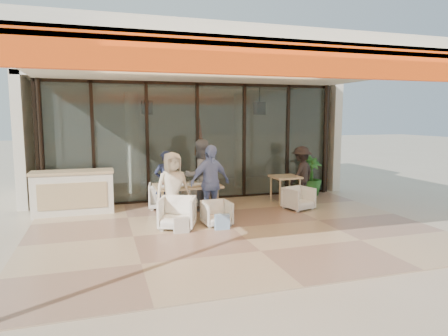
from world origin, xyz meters
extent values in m
plane|color=#C6B293|center=(0.00, 0.00, 0.00)|extent=(70.00, 70.00, 0.00)
cube|color=tan|center=(0.00, 0.00, 0.01)|extent=(8.00, 6.00, 0.01)
cube|color=silver|center=(0.00, 0.00, 3.30)|extent=(8.00, 6.00, 0.20)
cube|color=#FF4A0D|center=(0.00, -2.94, 3.02)|extent=(8.00, 0.12, 0.45)
cube|color=#F85D14|center=(0.00, -2.25, 3.14)|extent=(8.00, 1.50, 0.06)
cylinder|color=black|center=(-3.88, 2.88, 1.60)|extent=(0.12, 0.12, 3.20)
cylinder|color=black|center=(3.88, 2.88, 1.60)|extent=(0.12, 0.12, 3.20)
cube|color=#9EADA3|center=(0.00, 3.00, 1.60)|extent=(8.00, 0.03, 3.20)
cube|color=black|center=(0.00, 3.00, 0.04)|extent=(8.00, 0.10, 0.08)
cube|color=black|center=(0.00, 3.00, 3.16)|extent=(8.00, 0.10, 0.08)
cube|color=black|center=(-4.00, 3.00, 1.60)|extent=(0.08, 0.10, 3.20)
cube|color=black|center=(-2.70, 3.00, 1.60)|extent=(0.08, 0.10, 3.20)
cube|color=black|center=(-1.35, 3.00, 1.60)|extent=(0.08, 0.10, 3.20)
cube|color=black|center=(0.00, 3.00, 1.60)|extent=(0.08, 0.10, 3.20)
cube|color=black|center=(1.35, 3.00, 1.60)|extent=(0.08, 0.10, 3.20)
cube|color=black|center=(2.70, 3.00, 1.60)|extent=(0.08, 0.10, 3.20)
cube|color=black|center=(4.00, 3.00, 1.60)|extent=(0.08, 0.10, 3.20)
cube|color=silver|center=(0.00, 6.50, 1.70)|extent=(9.00, 0.25, 3.40)
cube|color=silver|center=(-4.40, 4.75, 1.70)|extent=(0.25, 3.50, 3.40)
cube|color=silver|center=(4.40, 4.75, 1.70)|extent=(0.25, 3.50, 3.40)
cube|color=silver|center=(0.00, 4.75, 3.40)|extent=(9.00, 3.50, 0.25)
cube|color=tan|center=(0.00, 4.75, 0.01)|extent=(8.00, 3.50, 0.02)
cylinder|color=silver|center=(-1.60, 4.60, 1.50)|extent=(0.40, 0.40, 3.00)
cylinder|color=silver|center=(1.80, 4.60, 1.50)|extent=(0.40, 0.40, 3.00)
cylinder|color=black|center=(-1.20, 4.20, 3.00)|extent=(0.03, 0.03, 0.70)
cube|color=black|center=(-1.20, 4.20, 2.55)|extent=(0.30, 0.30, 0.40)
sphere|color=#FFBF72|center=(-1.20, 4.20, 2.55)|extent=(0.18, 0.18, 0.18)
cylinder|color=black|center=(2.30, 4.20, 3.00)|extent=(0.03, 0.03, 0.70)
cube|color=black|center=(2.30, 4.20, 2.55)|extent=(0.30, 0.30, 0.40)
sphere|color=#FFBF72|center=(2.30, 4.20, 2.55)|extent=(0.18, 0.18, 0.18)
cylinder|color=black|center=(0.30, 4.00, 0.05)|extent=(0.40, 0.40, 0.05)
cylinder|color=black|center=(0.30, 4.00, 1.05)|extent=(0.04, 0.04, 2.10)
cone|color=#F34F15|center=(0.30, 4.00, 1.70)|extent=(0.32, 0.32, 1.10)
cube|color=silver|center=(-3.18, 2.30, 0.50)|extent=(1.80, 0.60, 1.00)
cube|color=tan|center=(-3.18, 2.30, 1.01)|extent=(1.85, 0.65, 0.06)
cube|color=tan|center=(-3.18, 1.99, 0.50)|extent=(1.50, 0.02, 0.60)
cube|color=tan|center=(-0.66, 1.30, 0.72)|extent=(1.50, 0.90, 0.05)
cube|color=white|center=(-0.66, 1.30, 0.74)|extent=(1.30, 0.35, 0.01)
cylinder|color=tan|center=(-1.28, 0.98, 0.35)|extent=(0.06, 0.06, 0.70)
cylinder|color=tan|center=(-0.04, 0.98, 0.35)|extent=(0.06, 0.06, 0.70)
cylinder|color=tan|center=(-1.28, 1.62, 0.35)|extent=(0.06, 0.06, 0.70)
cylinder|color=tan|center=(-0.04, 1.62, 0.35)|extent=(0.06, 0.06, 0.70)
cylinder|color=white|center=(-1.11, 1.15, 0.81)|extent=(0.06, 0.06, 0.11)
cylinder|color=white|center=(-0.91, 1.50, 0.81)|extent=(0.06, 0.06, 0.11)
cylinder|color=white|center=(-0.61, 1.20, 0.81)|extent=(0.06, 0.06, 0.11)
cylinder|color=white|center=(-0.36, 1.48, 0.81)|extent=(0.06, 0.06, 0.11)
cylinder|color=white|center=(-0.16, 1.10, 0.81)|extent=(0.06, 0.06, 0.11)
cylinder|color=white|center=(-1.21, 1.35, 0.81)|extent=(0.06, 0.06, 0.11)
cylinder|color=#923615|center=(-1.21, 1.45, 0.83)|extent=(0.07, 0.07, 0.16)
cylinder|color=black|center=(-0.76, 1.58, 0.83)|extent=(0.09, 0.09, 0.17)
cylinder|color=black|center=(-0.76, 1.58, 0.93)|extent=(0.10, 0.10, 0.01)
cylinder|color=white|center=(-1.11, 1.00, 0.76)|extent=(0.22, 0.22, 0.01)
cylinder|color=white|center=(-0.21, 1.00, 0.76)|extent=(0.22, 0.22, 0.01)
cylinder|color=white|center=(-1.11, 1.62, 0.76)|extent=(0.22, 0.22, 0.01)
cylinder|color=white|center=(-0.21, 1.62, 0.76)|extent=(0.22, 0.22, 0.01)
imported|color=white|center=(-1.08, 2.25, 0.36)|extent=(0.79, 0.75, 0.72)
imported|color=white|center=(-0.24, 2.25, 0.30)|extent=(0.68, 0.66, 0.59)
imported|color=white|center=(-1.08, 0.35, 0.36)|extent=(0.89, 0.87, 0.73)
imported|color=white|center=(-0.24, 0.35, 0.29)|extent=(0.60, 0.57, 0.58)
imported|color=#171D34|center=(-1.08, 1.75, 0.75)|extent=(0.58, 0.42, 1.50)
imported|color=slate|center=(-0.24, 1.75, 0.88)|extent=(0.99, 0.86, 1.75)
imported|color=beige|center=(-1.08, 0.85, 0.77)|extent=(0.82, 0.61, 1.55)
imported|color=#7A95CC|center=(-0.24, 0.85, 0.84)|extent=(1.06, 0.69, 1.68)
cube|color=silver|center=(-1.08, -0.05, 0.17)|extent=(0.30, 0.10, 0.34)
cube|color=#99BFD8|center=(-0.24, -0.05, 0.17)|extent=(0.30, 0.10, 0.34)
cube|color=tan|center=(2.09, 1.85, 0.72)|extent=(0.70, 0.70, 0.05)
cylinder|color=tan|center=(1.81, 1.57, 0.35)|extent=(0.05, 0.05, 0.70)
cylinder|color=tan|center=(2.37, 1.57, 0.35)|extent=(0.05, 0.05, 0.70)
cylinder|color=tan|center=(1.81, 2.13, 0.35)|extent=(0.05, 0.05, 0.70)
cylinder|color=tan|center=(2.37, 2.13, 0.35)|extent=(0.05, 0.05, 0.70)
imported|color=white|center=(2.09, 1.10, 0.32)|extent=(0.75, 0.73, 0.63)
imported|color=black|center=(2.72, 2.15, 0.75)|extent=(1.11, 0.99, 1.49)
imported|color=#1E5919|center=(3.27, 2.62, 0.58)|extent=(0.75, 0.75, 1.16)
camera|label=1|loc=(-2.55, -7.56, 2.30)|focal=32.00mm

